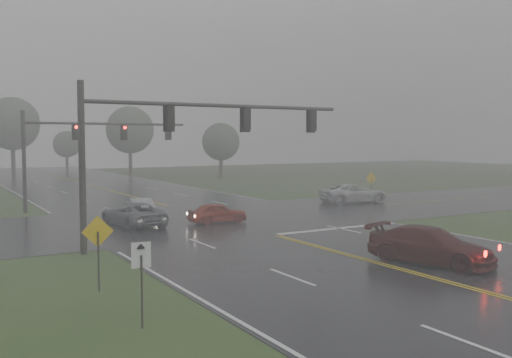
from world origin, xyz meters
TOP-DOWN VIEW (x-y plane):
  - ground at (0.00, 0.00)m, footprint 180.00×180.00m
  - main_road at (0.00, 20.00)m, footprint 18.00×160.00m
  - cross_street at (0.00, 22.00)m, footprint 120.00×14.00m
  - stop_bar at (4.50, 14.40)m, footprint 8.50×0.50m
  - sedan_maroon at (1.80, 4.98)m, footprint 3.78×5.72m
  - sedan_red at (-0.64, 20.00)m, footprint 3.79×1.74m
  - sedan_silver at (-3.92, 25.09)m, footprint 1.92×4.04m
  - car_grey at (-5.63, 21.34)m, footprint 3.02×5.37m
  - pickup_white at (14.08, 24.44)m, footprint 5.98×3.49m
  - signal_gantry_near at (-5.78, 14.48)m, footprint 14.35×0.34m
  - signal_gantry_far at (-6.44, 31.44)m, footprint 12.30×0.37m
  - sign_diamond_west at (-11.32, 7.76)m, footprint 1.09×0.12m
  - sign_arrow_white at (-11.31, 3.30)m, footprint 0.53×0.12m
  - sign_diamond_east at (14.95, 23.35)m, footprint 1.08×0.08m
  - tree_ne_a at (9.44, 68.15)m, footprint 6.77×6.77m
  - tree_n_mid at (-4.96, 77.84)m, footprint 7.72×7.72m
  - tree_e_near at (18.11, 56.51)m, footprint 5.04×5.04m
  - tree_n_far at (4.73, 87.66)m, footprint 4.51×4.51m

SIDE VIEW (x-z plane):
  - ground at x=0.00m, z-range 0.00..0.00m
  - main_road at x=0.00m, z-range -0.01..0.01m
  - cross_street at x=0.00m, z-range -0.01..0.01m
  - stop_bar at x=4.50m, z-range 0.00..0.00m
  - sedan_maroon at x=1.80m, z-range -0.77..0.77m
  - sedan_red at x=-0.64m, z-range -0.63..0.63m
  - sedan_silver at x=-3.92m, z-range -0.64..0.64m
  - car_grey at x=-5.63m, z-range -0.71..0.71m
  - pickup_white at x=14.08m, z-range -0.78..0.78m
  - sign_arrow_white at x=-11.31m, z-range 0.48..2.88m
  - sign_diamond_east at x=14.95m, z-range 0.45..3.06m
  - sign_diamond_west at x=-11.32m, z-range 0.46..3.07m
  - tree_n_far at x=4.73m, z-range 1.04..7.67m
  - tree_e_near at x=18.11m, z-range 1.16..8.57m
  - signal_gantry_far at x=-6.44m, z-range 1.45..8.70m
  - signal_gantry_near at x=-5.78m, z-range 1.60..9.46m
  - tree_ne_a at x=9.44m, z-range 1.57..11.51m
  - tree_n_mid at x=-4.96m, z-range 1.79..13.13m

